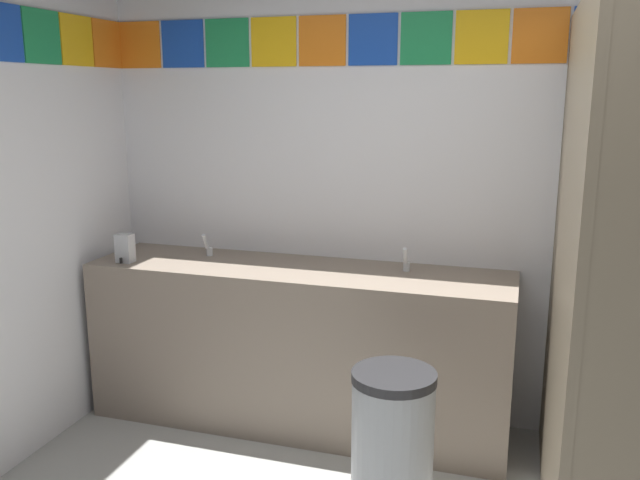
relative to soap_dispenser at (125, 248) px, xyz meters
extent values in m
cube|color=silver|center=(1.70, 0.49, 0.42)|extent=(3.90, 0.08, 2.79)
cube|color=orange|center=(-0.11, 0.44, 1.11)|extent=(0.26, 0.01, 0.26)
cube|color=#1947B7|center=(0.17, 0.44, 1.11)|extent=(0.26, 0.01, 0.26)
cube|color=#1E8C4C|center=(0.45, 0.44, 1.11)|extent=(0.26, 0.01, 0.26)
cube|color=yellow|center=(0.73, 0.44, 1.11)|extent=(0.26, 0.01, 0.26)
cube|color=orange|center=(1.01, 0.44, 1.11)|extent=(0.26, 0.01, 0.26)
cube|color=#1947B7|center=(1.29, 0.44, 1.11)|extent=(0.26, 0.01, 0.26)
cube|color=#1E8C4C|center=(1.56, 0.44, 1.11)|extent=(0.26, 0.01, 0.26)
cube|color=yellow|center=(1.84, 0.44, 1.11)|extent=(0.26, 0.01, 0.26)
cube|color=orange|center=(2.12, 0.44, 1.11)|extent=(0.26, 0.01, 0.26)
cube|color=#1947B7|center=(2.40, 0.44, 1.11)|extent=(0.26, 0.01, 0.26)
cube|color=#1947B7|center=(-0.24, -0.50, 1.11)|extent=(0.01, 0.26, 0.26)
cube|color=#1E8C4C|center=(-0.24, -0.23, 1.11)|extent=(0.01, 0.26, 0.26)
cube|color=yellow|center=(-0.24, 0.04, 1.11)|extent=(0.01, 0.26, 0.26)
cube|color=orange|center=(-0.24, 0.31, 1.11)|extent=(0.01, 0.26, 0.26)
cube|color=gray|center=(0.95, 0.16, -0.53)|extent=(2.30, 0.57, 0.90)
cube|color=gray|center=(0.95, 0.43, -0.12)|extent=(2.30, 0.03, 0.08)
cylinder|color=silver|center=(0.38, 0.13, -0.13)|extent=(0.34, 0.34, 0.10)
cylinder|color=silver|center=(1.53, 0.13, -0.13)|extent=(0.34, 0.34, 0.10)
cylinder|color=silver|center=(0.38, 0.27, -0.05)|extent=(0.04, 0.04, 0.05)
cylinder|color=silver|center=(0.38, 0.22, 0.02)|extent=(0.02, 0.06, 0.09)
cylinder|color=silver|center=(1.53, 0.27, -0.05)|extent=(0.04, 0.04, 0.05)
cylinder|color=silver|center=(1.53, 0.22, 0.02)|extent=(0.02, 0.06, 0.09)
cube|color=#B7BABF|center=(0.00, 0.00, 0.00)|extent=(0.09, 0.07, 0.16)
cylinder|color=black|center=(0.00, -0.04, -0.06)|extent=(0.02, 0.02, 0.03)
cube|color=#726651|center=(2.28, -0.30, 0.11)|extent=(0.04, 1.50, 2.18)
cylinder|color=silver|center=(2.30, -1.03, 0.22)|extent=(0.02, 0.02, 0.10)
cylinder|color=#999EA3|center=(1.64, -0.63, -0.64)|extent=(0.34, 0.34, 0.68)
cylinder|color=#262628|center=(1.64, -0.63, -0.28)|extent=(0.35, 0.35, 0.04)
camera|label=1|loc=(2.09, -3.11, 0.85)|focal=37.36mm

